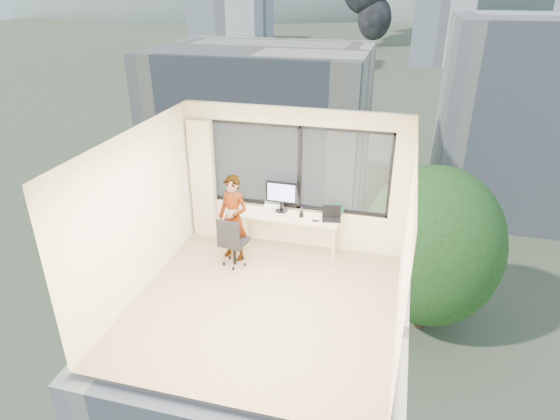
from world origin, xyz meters
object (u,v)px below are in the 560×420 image
(person, at_px, (233,218))
(game_console, at_px, (273,205))
(laptop, at_px, (332,214))
(handbag, at_px, (336,209))
(chair, at_px, (234,240))
(monitor, at_px, (281,197))
(desk, at_px, (289,233))

(person, height_order, game_console, person)
(laptop, height_order, handbag, handbag)
(chair, bearing_deg, game_console, 71.13)
(monitor, bearing_deg, person, -140.81)
(game_console, xyz_separation_m, handbag, (1.17, -0.05, 0.07))
(game_console, bearing_deg, person, -138.01)
(laptop, bearing_deg, game_console, 157.29)
(person, relative_size, handbag, 5.41)
(chair, bearing_deg, laptop, 29.79)
(game_console, bearing_deg, desk, -45.32)
(chair, height_order, handbag, handbag)
(monitor, xyz_separation_m, game_console, (-0.19, 0.14, -0.25))
(person, bearing_deg, monitor, 52.51)
(monitor, bearing_deg, laptop, -6.28)
(handbag, bearing_deg, person, -150.33)
(chair, height_order, laptop, laptop)
(person, distance_m, handbag, 1.82)
(person, relative_size, monitor, 2.75)
(desk, bearing_deg, handbag, 14.09)
(chair, distance_m, monitor, 1.16)
(laptop, distance_m, handbag, 0.22)
(monitor, relative_size, game_console, 1.84)
(desk, distance_m, chair, 1.07)
(chair, distance_m, game_console, 1.08)
(chair, distance_m, person, 0.39)
(desk, bearing_deg, laptop, -0.82)
(chair, height_order, person, person)
(monitor, relative_size, handbag, 1.97)
(laptop, bearing_deg, person, -174.71)
(person, height_order, laptop, person)
(game_console, bearing_deg, laptop, -24.22)
(game_console, relative_size, laptop, 0.89)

